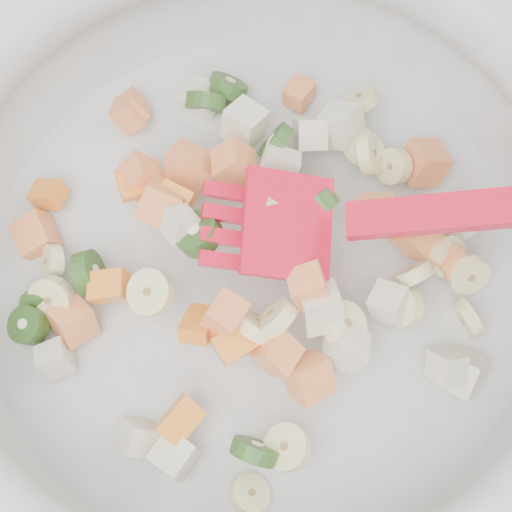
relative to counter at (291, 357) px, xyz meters
name	(u,v)px	position (x,y,z in m)	size (l,w,h in m)	color
counter	(291,357)	(0.00, 0.00, 0.00)	(2.00, 0.60, 0.90)	#9B9CA0
mixing_bowl	(256,246)	(-0.06, -0.03, 0.52)	(0.46, 0.44, 0.15)	#B8B8B6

